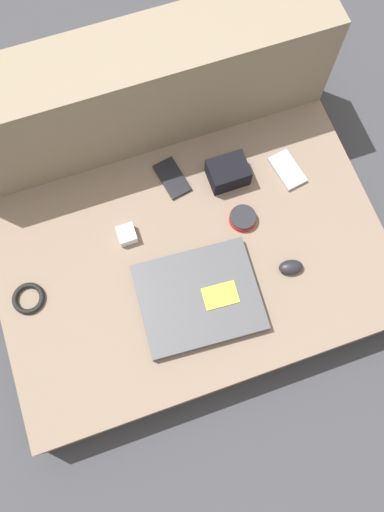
{
  "coord_description": "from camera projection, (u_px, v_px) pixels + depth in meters",
  "views": [
    {
      "loc": [
        -0.13,
        -0.38,
        1.44
      ],
      "look_at": [
        0.0,
        0.0,
        0.16
      ],
      "focal_mm": 35.0,
      "sensor_mm": 36.0,
      "label": 1
    }
  ],
  "objects": [
    {
      "name": "laptop",
      "position": [
        199.0,
        297.0,
        1.31
      ],
      "size": [
        0.33,
        0.28,
        0.03
      ],
      "rotation": [
        0.0,
        0.0,
        -0.07
      ],
      "color": "#47474C",
      "rests_on": "couch_seat"
    },
    {
      "name": "couch_backrest",
      "position": [
        140.0,
        105.0,
        1.41
      ],
      "size": [
        1.07,
        0.2,
        0.45
      ],
      "color": "#7F705B",
      "rests_on": "ground_plane"
    },
    {
      "name": "couch_seat",
      "position": [
        192.0,
        265.0,
        1.43
      ],
      "size": [
        1.07,
        0.7,
        0.14
      ],
      "color": "#7A6656",
      "rests_on": "ground_plane"
    },
    {
      "name": "computer_mouse",
      "position": [
        291.0,
        267.0,
        1.34
      ],
      "size": [
        0.07,
        0.05,
        0.03
      ],
      "rotation": [
        0.0,
        0.0,
        -0.21
      ],
      "color": "black",
      "rests_on": "couch_seat"
    },
    {
      "name": "charger_brick",
      "position": [
        127.0,
        235.0,
        1.37
      ],
      "size": [
        0.05,
        0.05,
        0.03
      ],
      "color": "silver",
      "rests_on": "couch_seat"
    },
    {
      "name": "phone_silver",
      "position": [
        172.0,
        178.0,
        1.43
      ],
      "size": [
        0.08,
        0.13,
        0.01
      ],
      "rotation": [
        0.0,
        0.0,
        0.18
      ],
      "color": "black",
      "rests_on": "couch_seat"
    },
    {
      "name": "cable_coil",
      "position": [
        29.0,
        298.0,
        1.32
      ],
      "size": [
        0.09,
        0.09,
        0.01
      ],
      "color": "black",
      "rests_on": "couch_seat"
    },
    {
      "name": "speaker_puck",
      "position": [
        243.0,
        218.0,
        1.39
      ],
      "size": [
        0.08,
        0.08,
        0.02
      ],
      "color": "red",
      "rests_on": "couch_seat"
    },
    {
      "name": "phone_black",
      "position": [
        287.0,
        170.0,
        1.44
      ],
      "size": [
        0.08,
        0.12,
        0.01
      ],
      "rotation": [
        0.0,
        0.0,
        0.17
      ],
      "color": "#B7B7BC",
      "rests_on": "couch_seat"
    },
    {
      "name": "camera_pouch",
      "position": [
        228.0,
        173.0,
        1.41
      ],
      "size": [
        0.11,
        0.09,
        0.06
      ],
      "color": "black",
      "rests_on": "couch_seat"
    },
    {
      "name": "ground_plane",
      "position": [
        192.0,
        272.0,
        1.49
      ],
      "size": [
        8.0,
        8.0,
        0.0
      ],
      "primitive_type": "plane",
      "color": "#38383D"
    }
  ]
}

